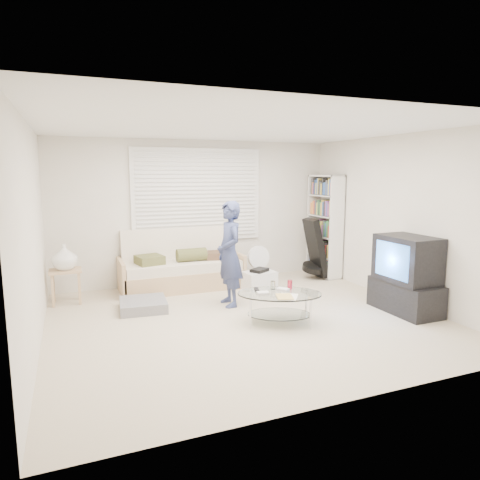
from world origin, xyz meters
name	(u,v)px	position (x,y,z in m)	size (l,w,h in m)	color
ground	(246,319)	(0.00, 0.00, 0.00)	(5.00, 5.00, 0.00)	beige
room_shell	(233,195)	(0.00, 0.48, 1.63)	(5.02, 4.52, 2.51)	silver
window_blinds	(198,195)	(0.00, 2.20, 1.55)	(2.32, 0.08, 1.62)	silver
futon_sofa	(181,269)	(-0.41, 1.87, 0.33)	(2.04, 0.82, 1.00)	tan
grey_floor_pillow	(143,305)	(-1.21, 0.92, 0.07)	(0.64, 0.64, 0.14)	slate
side_table	(65,260)	(-2.22, 1.65, 0.67)	(0.46, 0.37, 0.90)	tan
bookshelf	(324,226)	(2.32, 1.75, 0.95)	(0.30, 0.80, 1.90)	white
guitar_case	(315,253)	(2.03, 1.58, 0.49)	(0.43, 0.41, 1.10)	black
floor_fan	(258,261)	(0.93, 1.69, 0.39)	(0.40, 0.27, 0.67)	white
storage_bin	(259,280)	(0.77, 1.27, 0.16)	(0.55, 0.42, 0.36)	white
tv_unit	(406,276)	(2.20, -0.53, 0.52)	(0.56, 0.99, 1.08)	black
coffee_table	(279,299)	(0.35, -0.29, 0.32)	(1.27, 1.07, 0.52)	silver
standing_person	(229,254)	(0.02, 0.67, 0.77)	(0.56, 0.37, 1.54)	navy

